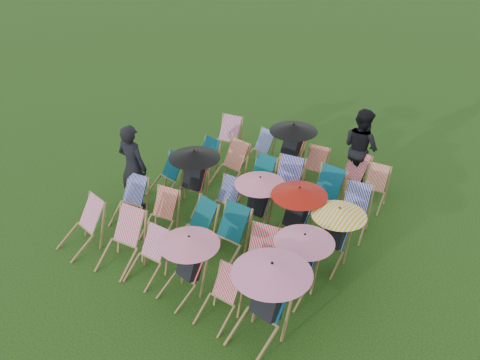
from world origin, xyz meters
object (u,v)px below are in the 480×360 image
Objects in this scene: person_rear at (361,148)px; deckchair_0 at (81,226)px; deckchair_5 at (264,301)px; person_left at (133,167)px; deckchair_29 at (373,188)px.

deckchair_0 is at bearing 80.76° from person_rear.
person_rear is at bearing 105.76° from deckchair_5.
deckchair_5 is at bearing 12.72° from deckchair_0.
person_left reaches higher than deckchair_5.
person_rear reaches higher than deckchair_5.
person_rear is at bearing 129.07° from deckchair_29.
person_rear is (-0.64, 0.64, 0.52)m from deckchair_29.
deckchair_29 is at bearing 158.34° from person_rear.
person_left is (-4.20, -2.95, 0.54)m from deckchair_29.
deckchair_29 is 0.44× the size of person_left.
deckchair_5 reaches higher than deckchair_0.
person_left is at bearing -150.86° from deckchair_29.
deckchair_29 is at bearing 60.92° from deckchair_0.
deckchair_29 is at bearing 98.96° from deckchair_5.
person_rear is (3.36, 5.26, 0.45)m from deckchair_0.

